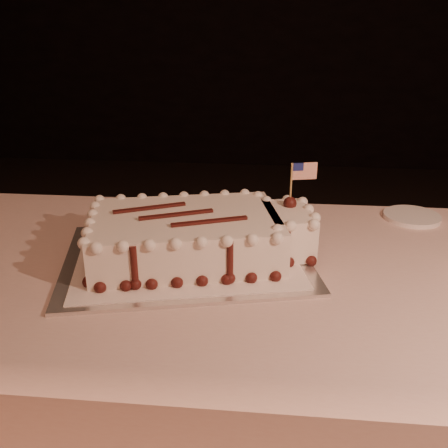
# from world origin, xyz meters

# --- Properties ---
(banquet_table) EXTENTS (2.40, 0.80, 0.75)m
(banquet_table) POSITION_xyz_m (0.00, 0.60, 0.38)
(banquet_table) COLOR beige
(banquet_table) RESTS_ON ground
(cake_board) EXTENTS (0.58, 0.49, 0.01)m
(cake_board) POSITION_xyz_m (-0.10, 0.63, 0.75)
(cake_board) COLOR silver
(cake_board) RESTS_ON banquet_table
(doily) EXTENTS (0.52, 0.44, 0.00)m
(doily) POSITION_xyz_m (-0.10, 0.63, 0.76)
(doily) COLOR white
(doily) RESTS_ON cake_board
(sheet_cake) EXTENTS (0.50, 0.35, 0.19)m
(sheet_cake) POSITION_xyz_m (-0.08, 0.64, 0.81)
(sheet_cake) COLOR white
(sheet_cake) RESTS_ON doily
(side_plate) EXTENTS (0.14, 0.14, 0.01)m
(side_plate) POSITION_xyz_m (0.43, 0.92, 0.76)
(side_plate) COLOR white
(side_plate) RESTS_ON banquet_table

